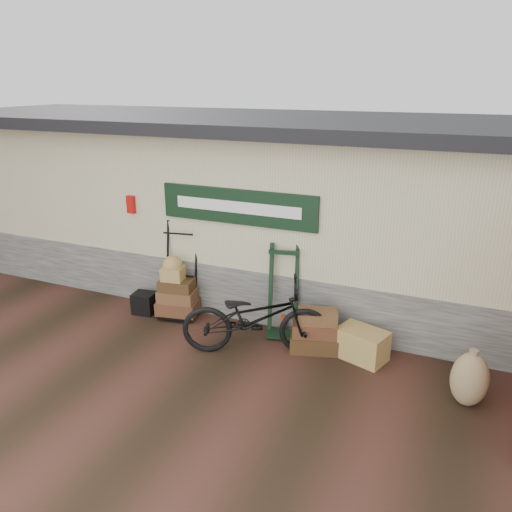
{
  "coord_description": "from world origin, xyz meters",
  "views": [
    {
      "loc": [
        2.9,
        -5.84,
        3.81
      ],
      "look_at": [
        0.04,
        0.9,
        1.21
      ],
      "focal_mm": 35.0,
      "sensor_mm": 36.0,
      "label": 1
    }
  ],
  "objects": [
    {
      "name": "station_building",
      "position": [
        -0.01,
        2.74,
        1.61
      ],
      "size": [
        14.4,
        4.1,
        3.2
      ],
      "color": "#4C4C47",
      "rests_on": "ground"
    },
    {
      "name": "burlap_sack_left",
      "position": [
        3.26,
        -0.02,
        0.36
      ],
      "size": [
        0.46,
        0.39,
        0.72
      ],
      "primitive_type": "ellipsoid",
      "rotation": [
        0.0,
        0.0,
        0.02
      ],
      "color": "olive",
      "rests_on": "ground"
    },
    {
      "name": "green_barrow",
      "position": [
        0.52,
        0.84,
        0.72
      ],
      "size": [
        0.6,
        0.54,
        1.44
      ],
      "primitive_type": null,
      "rotation": [
        0.0,
        0.0,
        0.22
      ],
      "color": "black",
      "rests_on": "ground"
    },
    {
      "name": "wicker_hamper",
      "position": [
        1.84,
        0.56,
        0.22
      ],
      "size": [
        0.79,
        0.64,
        0.45
      ],
      "primitive_type": "cube",
      "rotation": [
        0.0,
        0.0,
        -0.33
      ],
      "color": "olive",
      "rests_on": "ground"
    },
    {
      "name": "suitcase_stack",
      "position": [
        1.14,
        0.55,
        0.32
      ],
      "size": [
        0.82,
        0.64,
        0.64
      ],
      "primitive_type": null,
      "rotation": [
        0.0,
        0.0,
        0.29
      ],
      "color": "#3E2813",
      "rests_on": "ground"
    },
    {
      "name": "porter_trolley",
      "position": [
        -1.33,
        0.85,
        0.81
      ],
      "size": [
        0.91,
        0.74,
        1.63
      ],
      "primitive_type": null,
      "rotation": [
        0.0,
        0.0,
        0.18
      ],
      "color": "black",
      "rests_on": "ground"
    },
    {
      "name": "ground",
      "position": [
        0.0,
        0.0,
        0.0
      ],
      "size": [
        80.0,
        80.0,
        0.0
      ],
      "primitive_type": "plane",
      "color": "black",
      "rests_on": "ground"
    },
    {
      "name": "black_trunk",
      "position": [
        -1.92,
        0.59,
        0.18
      ],
      "size": [
        0.4,
        0.35,
        0.36
      ],
      "primitive_type": "cube",
      "rotation": [
        0.0,
        0.0,
        0.11
      ],
      "color": "black",
      "rests_on": "ground"
    },
    {
      "name": "bicycle",
      "position": [
        0.36,
        0.13,
        0.62
      ],
      "size": [
        1.47,
        2.27,
        1.25
      ],
      "primitive_type": "imported",
      "rotation": [
        0.0,
        0.0,
        1.94
      ],
      "color": "black",
      "rests_on": "ground"
    }
  ]
}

